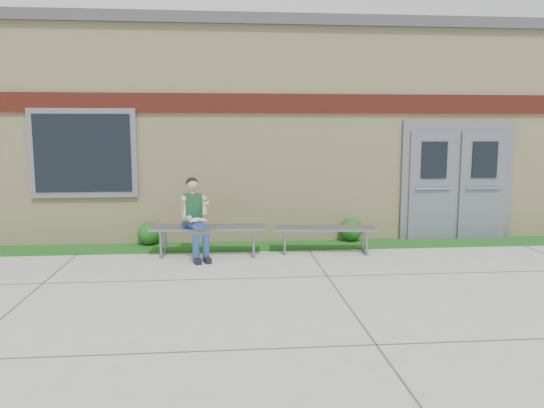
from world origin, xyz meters
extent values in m
plane|color=#9E9E99|center=(0.00, 0.00, 0.00)|extent=(80.00, 80.00, 0.00)
cube|color=#154412|center=(0.00, 2.60, 0.01)|extent=(16.00, 0.80, 0.02)
cube|color=beige|center=(0.00, 6.00, 2.00)|extent=(16.00, 6.00, 4.00)
cube|color=#3F3F42|center=(0.00, 6.00, 4.10)|extent=(16.20, 6.20, 0.20)
cube|color=maroon|center=(0.00, 2.97, 2.60)|extent=(16.00, 0.06, 0.35)
cube|color=slate|center=(-3.00, 2.96, 1.70)|extent=(1.90, 0.08, 1.60)
cube|color=black|center=(-3.00, 2.92, 1.70)|extent=(1.70, 0.04, 1.40)
cube|color=slate|center=(4.00, 2.96, 1.15)|extent=(2.20, 0.08, 2.30)
cube|color=slate|center=(3.50, 2.91, 1.05)|extent=(0.92, 0.06, 2.10)
cube|color=slate|center=(4.50, 2.91, 1.05)|extent=(0.92, 0.06, 2.10)
cube|color=slate|center=(-0.76, 2.00, 0.48)|extent=(1.94, 0.63, 0.04)
cube|color=slate|center=(-1.52, 2.00, 0.22)|extent=(0.08, 0.53, 0.44)
cube|color=slate|center=(0.01, 2.00, 0.22)|extent=(0.08, 0.53, 0.44)
cube|color=slate|center=(1.24, 2.00, 0.43)|extent=(1.78, 0.66, 0.03)
cube|color=slate|center=(0.55, 2.00, 0.20)|extent=(0.09, 0.49, 0.40)
cube|color=slate|center=(1.94, 2.00, 0.20)|extent=(0.09, 0.49, 0.40)
cube|color=navy|center=(-1.01, 1.95, 0.57)|extent=(0.36, 0.30, 0.15)
cube|color=#0F381C|center=(-1.01, 1.93, 0.85)|extent=(0.33, 0.26, 0.42)
sphere|color=tan|center=(-1.00, 1.92, 1.22)|extent=(0.24, 0.24, 0.19)
sphere|color=black|center=(-1.01, 1.94, 1.24)|extent=(0.25, 0.25, 0.20)
cylinder|color=navy|center=(-1.02, 1.70, 0.59)|extent=(0.24, 0.41, 0.14)
cylinder|color=navy|center=(-0.86, 1.74, 0.59)|extent=(0.24, 0.41, 0.14)
cylinder|color=navy|center=(-0.94, 1.49, 0.23)|extent=(0.11, 0.11, 0.46)
cylinder|color=navy|center=(-0.78, 1.54, 0.23)|extent=(0.11, 0.11, 0.46)
cube|color=black|center=(-0.92, 1.43, 0.05)|extent=(0.16, 0.25, 0.09)
cube|color=black|center=(-0.77, 1.48, 0.05)|extent=(0.16, 0.25, 0.09)
cylinder|color=tan|center=(-1.16, 1.83, 0.91)|extent=(0.14, 0.22, 0.24)
cylinder|color=tan|center=(-0.82, 1.93, 0.91)|extent=(0.14, 0.22, 0.24)
cube|color=white|center=(-0.91, 1.61, 0.68)|extent=(0.33, 0.27, 0.01)
cube|color=#CE4D6E|center=(-0.91, 1.61, 0.67)|extent=(0.33, 0.28, 0.01)
sphere|color=#73CB36|center=(-0.76, 1.81, 0.92)|extent=(0.08, 0.08, 0.08)
sphere|color=#154412|center=(-1.87, 2.85, 0.23)|extent=(0.41, 0.41, 0.41)
sphere|color=#154412|center=(1.91, 2.85, 0.24)|extent=(0.43, 0.43, 0.43)
camera|label=1|loc=(-0.48, -6.87, 2.10)|focal=35.00mm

